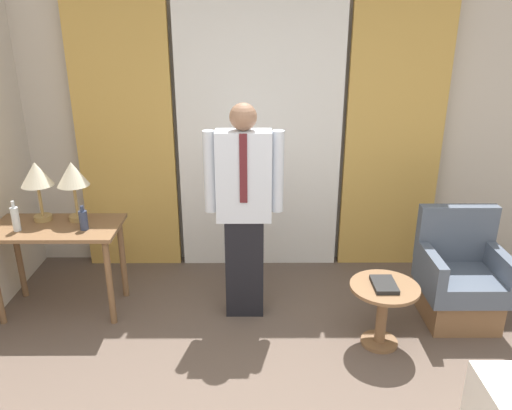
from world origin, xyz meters
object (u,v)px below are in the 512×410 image
(side_table, at_px, (383,304))
(person, at_px, (244,205))
(desk, at_px, (58,241))
(bottle_by_lamp, at_px, (83,220))
(armchair, at_px, (460,281))
(table_lamp_right, at_px, (73,177))
(table_lamp_left, at_px, (36,177))
(bottle_near_edge, at_px, (15,218))
(book, at_px, (384,284))

(side_table, bearing_deg, person, 156.86)
(desk, bearing_deg, bottle_by_lamp, -14.99)
(side_table, bearing_deg, armchair, 26.11)
(table_lamp_right, bearing_deg, bottle_by_lamp, -59.89)
(table_lamp_left, xyz_separation_m, bottle_by_lamp, (0.39, -0.19, -0.28))
(table_lamp_left, relative_size, armchair, 0.54)
(bottle_near_edge, bearing_deg, table_lamp_left, 61.23)
(armchair, bearing_deg, table_lamp_right, 174.90)
(bottle_near_edge, xyz_separation_m, book, (2.75, -0.41, -0.35))
(armchair, height_order, side_table, armchair)
(bottle_by_lamp, xyz_separation_m, side_table, (2.25, -0.42, -0.50))
(table_lamp_left, relative_size, person, 0.28)
(armchair, bearing_deg, side_table, -153.89)
(bottle_near_edge, xyz_separation_m, armchair, (3.45, -0.06, -0.52))
(bottle_near_edge, bearing_deg, side_table, -8.27)
(bottle_near_edge, bearing_deg, desk, 18.84)
(table_lamp_left, distance_m, person, 1.65)
(armchair, xyz_separation_m, book, (-0.70, -0.35, 0.17))
(person, xyz_separation_m, side_table, (1.01, -0.43, -0.61))
(bottle_by_lamp, height_order, armchair, bottle_by_lamp)
(table_lamp_right, bearing_deg, book, -14.77)
(bottle_near_edge, relative_size, book, 0.99)
(desk, relative_size, table_lamp_right, 2.07)
(armchair, bearing_deg, table_lamp_left, 175.33)
(table_lamp_right, relative_size, armchair, 0.54)
(table_lamp_left, relative_size, book, 1.99)
(bottle_by_lamp, relative_size, side_table, 0.39)
(table_lamp_left, distance_m, book, 2.77)
(table_lamp_left, height_order, book, table_lamp_left)
(person, relative_size, armchair, 1.92)
(person, bearing_deg, table_lamp_right, 172.44)
(bottle_by_lamp, distance_m, armchair, 2.98)
(table_lamp_left, bearing_deg, book, -13.24)
(table_lamp_right, relative_size, person, 0.28)
(table_lamp_left, bearing_deg, table_lamp_right, 0.00)
(table_lamp_left, relative_size, bottle_near_edge, 2.01)
(bottle_near_edge, relative_size, side_table, 0.49)
(table_lamp_left, height_order, bottle_by_lamp, table_lamp_left)
(table_lamp_right, relative_size, bottle_near_edge, 2.01)
(armchair, relative_size, side_table, 1.80)
(person, height_order, book, person)
(desk, distance_m, side_table, 2.56)
(table_lamp_right, height_order, armchair, table_lamp_right)
(table_lamp_right, xyz_separation_m, side_table, (2.36, -0.61, -0.78))
(bottle_by_lamp, bearing_deg, book, -10.84)
(person, bearing_deg, table_lamp_left, 173.74)
(person, distance_m, book, 1.18)
(table_lamp_left, height_order, person, person)
(desk, height_order, side_table, desk)
(bottle_near_edge, relative_size, person, 0.14)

